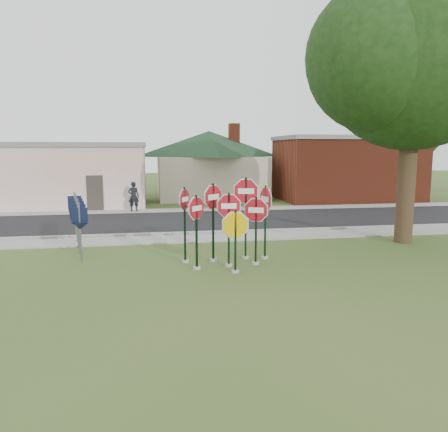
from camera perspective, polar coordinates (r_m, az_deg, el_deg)
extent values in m
plane|color=#375520|center=(13.34, 2.18, -7.64)|extent=(120.00, 120.00, 0.00)
cube|color=gray|center=(18.59, -1.26, -2.86)|extent=(60.00, 1.60, 0.06)
cube|color=black|center=(22.99, -2.88, -0.68)|extent=(60.00, 7.00, 0.04)
cube|color=gray|center=(27.21, -3.94, 0.79)|extent=(60.00, 1.60, 0.06)
cube|color=gray|center=(19.56, -1.69, -2.17)|extent=(60.00, 0.20, 0.14)
cylinder|color=#99978F|center=(14.23, 0.62, -6.42)|extent=(0.24, 0.24, 0.08)
cube|color=black|center=(13.97, 0.63, -1.82)|extent=(0.06, 0.05, 2.40)
cylinder|color=white|center=(13.85, 0.64, 1.32)|extent=(1.07, 0.06, 1.07)
cylinder|color=maroon|center=(13.85, 0.64, 1.32)|extent=(0.99, 0.06, 0.99)
cube|color=white|center=(13.85, 0.64, 1.32)|extent=(0.49, 0.03, 0.17)
cylinder|color=#99978F|center=(13.53, 1.48, -7.23)|extent=(0.24, 0.24, 0.08)
cube|color=black|center=(13.30, 1.50, -3.37)|extent=(0.06, 0.05, 1.94)
cylinder|color=white|center=(13.21, 1.51, -1.20)|extent=(1.15, 0.04, 1.15)
cylinder|color=#DAA905|center=(13.21, 1.51, -1.20)|extent=(1.06, 0.05, 1.06)
cylinder|color=#99978F|center=(13.93, -3.56, -6.77)|extent=(0.24, 0.24, 0.08)
cube|color=black|center=(13.68, -3.61, -2.18)|extent=(0.08, 0.08, 2.35)
cylinder|color=white|center=(13.55, -3.64, 1.02)|extent=(0.72, 0.72, 1.01)
cylinder|color=maroon|center=(13.55, -3.64, 1.02)|extent=(0.67, 0.68, 0.93)
cube|color=white|center=(13.55, -3.64, 1.02)|extent=(0.33, 0.34, 0.16)
cylinder|color=#99978F|center=(14.52, 4.15, -6.14)|extent=(0.24, 0.24, 0.08)
cube|color=black|center=(14.28, 4.19, -1.95)|extent=(0.08, 0.07, 2.24)
cylinder|color=white|center=(14.17, 4.22, 0.78)|extent=(1.00, 0.46, 1.09)
cylinder|color=maroon|center=(14.17, 4.22, 0.78)|extent=(0.93, 0.43, 1.01)
cube|color=white|center=(14.17, 4.22, 0.78)|extent=(0.46, 0.21, 0.17)
cylinder|color=#99978F|center=(15.23, 2.82, -5.43)|extent=(0.24, 0.24, 0.08)
cube|color=black|center=(14.95, 2.86, -0.33)|extent=(0.07, 0.06, 2.82)
cylinder|color=white|center=(14.83, 2.89, 3.27)|extent=(1.16, 0.19, 1.18)
cylinder|color=maroon|center=(14.83, 2.89, 3.27)|extent=(1.08, 0.18, 1.09)
cube|color=white|center=(14.83, 2.89, 3.27)|extent=(0.54, 0.09, 0.19)
cylinder|color=#99978F|center=(14.89, -1.41, -5.74)|extent=(0.24, 0.24, 0.08)
cube|color=black|center=(14.62, -1.43, -0.88)|extent=(0.08, 0.08, 2.64)
cylinder|color=white|center=(14.50, -1.44, 2.50)|extent=(0.89, 0.73, 1.13)
cylinder|color=maroon|center=(14.50, -1.44, 2.50)|extent=(0.82, 0.68, 1.05)
cube|color=white|center=(14.50, -1.44, 2.50)|extent=(0.41, 0.34, 0.18)
cylinder|color=#99978F|center=(15.28, 5.35, -5.40)|extent=(0.24, 0.24, 0.08)
cube|color=black|center=(15.03, 5.41, -0.85)|extent=(0.06, 0.07, 2.54)
cylinder|color=white|center=(14.92, 5.46, 2.20)|extent=(0.24, 1.15, 1.17)
cylinder|color=maroon|center=(14.92, 5.46, 2.20)|extent=(0.23, 1.07, 1.08)
cube|color=white|center=(14.92, 5.46, 2.20)|extent=(0.11, 0.53, 0.19)
cylinder|color=#99978F|center=(14.77, -5.07, -5.89)|extent=(0.24, 0.24, 0.08)
cube|color=black|center=(14.51, -5.14, -1.21)|extent=(0.07, 0.08, 2.53)
cylinder|color=white|center=(14.39, -5.18, 2.20)|extent=(0.50, 0.85, 0.98)
cylinder|color=maroon|center=(14.39, -5.18, 2.20)|extent=(0.47, 0.79, 0.91)
cube|color=white|center=(14.39, -5.18, 2.20)|extent=(0.23, 0.39, 0.16)
cube|color=#59595E|center=(15.46, -18.26, -2.00)|extent=(0.05, 0.05, 2.00)
cube|color=black|center=(15.37, -18.36, 0.02)|extent=(0.55, 0.13, 0.55)
cone|color=black|center=(15.43, -18.30, -1.27)|extent=(0.65, 0.65, 0.25)
cube|color=#59595E|center=(16.47, -18.44, -1.38)|extent=(0.05, 0.05, 2.00)
cube|color=black|center=(16.38, -18.53, 0.52)|extent=(0.55, 0.09, 0.55)
cone|color=black|center=(16.43, -18.47, -0.69)|extent=(0.62, 0.62, 0.25)
cube|color=#59595E|center=(17.47, -18.59, -0.83)|extent=(0.05, 0.05, 2.00)
cube|color=black|center=(17.39, -18.67, 0.96)|extent=(0.55, 0.05, 0.55)
cone|color=black|center=(17.44, -18.62, -0.18)|extent=(0.58, 0.58, 0.25)
cube|color=#59595E|center=(18.48, -18.72, -0.34)|extent=(0.05, 0.05, 2.00)
cube|color=black|center=(18.41, -18.81, 1.35)|extent=(0.55, 0.05, 0.55)
cone|color=black|center=(18.45, -18.75, 0.27)|extent=(0.58, 0.58, 0.25)
cube|color=#59595E|center=(19.49, -18.85, 0.10)|extent=(0.05, 0.05, 2.00)
cube|color=black|center=(19.42, -18.93, 1.70)|extent=(0.55, 0.09, 0.55)
cone|color=black|center=(19.46, -18.87, 0.68)|extent=(0.62, 0.62, 0.25)
cube|color=silver|center=(31.24, -21.40, 4.86)|extent=(12.00, 6.00, 4.00)
cube|color=slate|center=(31.19, -21.61, 8.62)|extent=(12.20, 6.20, 0.30)
cube|color=#332D28|center=(27.88, -16.49, 2.86)|extent=(1.00, 0.10, 2.20)
cube|color=beige|center=(34.90, -1.94, 5.13)|extent=(8.00, 8.00, 3.20)
pyramid|color=black|center=(34.87, -1.97, 11.04)|extent=(11.60, 11.60, 2.00)
cube|color=maroon|center=(35.18, 1.32, 10.70)|extent=(0.80, 0.80, 1.60)
cube|color=maroon|center=(34.33, 15.74, 5.84)|extent=(10.00, 6.00, 4.50)
cube|color=slate|center=(34.31, 15.90, 9.76)|extent=(10.20, 6.20, 0.30)
cube|color=white|center=(30.81, 14.72, 6.25)|extent=(2.00, 0.08, 0.90)
cylinder|color=#2F2215|center=(18.98, 22.79, 5.39)|extent=(0.70, 0.70, 5.77)
sphere|color=black|center=(19.31, 23.62, 18.92)|extent=(7.42, 7.42, 7.42)
cylinder|color=#2F2215|center=(45.76, 23.13, 5.78)|extent=(0.50, 0.50, 4.00)
sphere|color=black|center=(45.76, 23.40, 10.28)|extent=(5.60, 5.60, 5.60)
imported|color=black|center=(26.86, -11.72, 2.52)|extent=(0.70, 0.51, 1.79)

